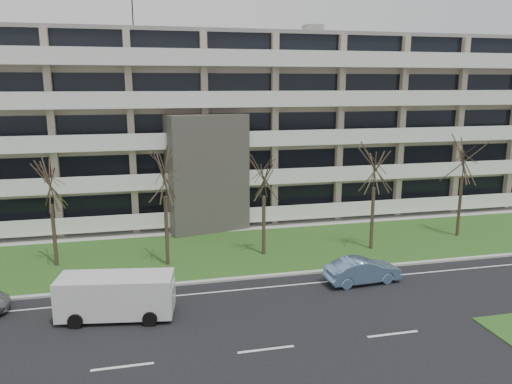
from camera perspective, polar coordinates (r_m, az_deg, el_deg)
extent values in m
plane|color=black|center=(22.58, 1.15, -17.55)|extent=(160.00, 160.00, 0.00)
cube|color=#2E511B|center=(34.23, -4.22, -6.85)|extent=(90.00, 10.00, 0.06)
cube|color=#B2B2AD|center=(29.60, -2.70, -9.90)|extent=(90.00, 0.35, 0.12)
cube|color=#B2B2AD|center=(39.41, -5.46, -4.27)|extent=(90.00, 2.00, 0.08)
cube|color=white|center=(28.26, -2.14, -11.13)|extent=(90.00, 0.12, 0.01)
cube|color=tan|center=(44.90, -6.86, 7.43)|extent=(60.00, 12.00, 15.00)
cube|color=gray|center=(44.91, -7.12, 17.20)|extent=(60.50, 12.50, 0.30)
cube|color=#4C4742|center=(38.39, -5.60, 2.12)|extent=(6.39, 3.69, 9.00)
cube|color=black|center=(38.71, -5.48, -1.57)|extent=(4.92, 1.19, 3.50)
cylinder|color=black|center=(44.85, -13.93, 19.33)|extent=(0.10, 0.10, 3.50)
cube|color=black|center=(39.82, -5.71, -1.03)|extent=(58.00, 0.10, 1.80)
cube|color=white|center=(39.54, -5.54, -3.37)|extent=(58.00, 1.40, 0.22)
cube|color=white|center=(38.76, -5.43, -2.77)|extent=(58.00, 0.08, 1.00)
cube|color=black|center=(39.24, -5.80, 3.23)|extent=(58.00, 0.10, 1.80)
cube|color=white|center=(38.84, -5.63, 0.89)|extent=(58.00, 1.40, 0.22)
cube|color=white|center=(38.10, -5.52, 1.59)|extent=(58.00, 0.08, 1.00)
cube|color=black|center=(38.89, -5.90, 7.60)|extent=(58.00, 0.10, 1.80)
cube|color=white|center=(38.37, -5.72, 5.29)|extent=(58.00, 1.40, 0.22)
cube|color=white|center=(37.66, -5.61, 6.08)|extent=(58.00, 0.08, 1.00)
cube|color=black|center=(38.76, -6.00, 12.02)|extent=(58.00, 0.10, 1.80)
cube|color=white|center=(38.12, -5.82, 9.77)|extent=(58.00, 1.40, 0.22)
cube|color=white|center=(37.46, -5.71, 10.65)|extent=(58.00, 0.08, 1.00)
cube|color=black|center=(38.87, -6.10, 16.45)|extent=(58.00, 0.10, 1.80)
cube|color=white|center=(38.11, -5.92, 14.28)|extent=(58.00, 1.40, 0.22)
cube|color=white|center=(37.50, -5.81, 15.23)|extent=(58.00, 0.08, 1.00)
imported|color=#769DCD|center=(29.64, 12.05, -8.76)|extent=(4.51, 1.90, 1.45)
cube|color=silver|center=(25.70, -15.68, -11.25)|extent=(5.74, 2.89, 1.93)
cube|color=black|center=(25.49, -15.75, -10.10)|extent=(5.32, 2.67, 0.71)
cube|color=silver|center=(25.35, -9.80, -11.66)|extent=(0.66, 1.96, 1.22)
cylinder|color=black|center=(25.55, -19.94, -13.69)|extent=(0.74, 0.36, 0.71)
cylinder|color=black|center=(27.33, -18.77, -11.86)|extent=(0.74, 0.36, 0.71)
cylinder|color=black|center=(24.83, -12.03, -13.98)|extent=(0.74, 0.36, 0.71)
cylinder|color=black|center=(26.65, -11.41, -12.06)|extent=(0.74, 0.36, 0.71)
cylinder|color=#382B21|center=(33.52, -22.06, -4.64)|extent=(0.24, 0.24, 3.98)
cylinder|color=#382B21|center=(31.68, -10.18, -4.43)|extent=(0.24, 0.24, 4.45)
cylinder|color=#382B21|center=(33.12, 0.89, -3.87)|extent=(0.24, 0.24, 4.03)
cylinder|color=#382B21|center=(35.12, 13.14, -2.97)|extent=(0.24, 0.24, 4.38)
cylinder|color=#382B21|center=(40.03, 22.22, -1.67)|extent=(0.24, 0.24, 4.43)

